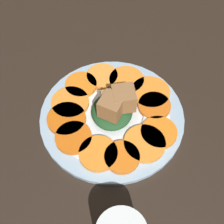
{
  "coord_description": "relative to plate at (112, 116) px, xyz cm",
  "views": [
    {
      "loc": [
        -36.04,
        -3.3,
        58.27
      ],
      "look_at": [
        0.0,
        0.0,
        4.1
      ],
      "focal_mm": 50.0,
      "sensor_mm": 36.0,
      "label": 1
    }
  ],
  "objects": [
    {
      "name": "table_slab",
      "position": [
        0.0,
        0.0,
        -1.52
      ],
      "size": [
        120.0,
        120.0,
        2.0
      ],
      "primitive_type": "cube",
      "color": "black",
      "rests_on": "ground"
    },
    {
      "name": "plate",
      "position": [
        0.0,
        0.0,
        0.0
      ],
      "size": [
        30.59,
        30.59,
        1.05
      ],
      "color": "#99B7D1",
      "rests_on": "table_slab"
    },
    {
      "name": "carrot_slice_0",
      "position": [
        7.04,
        7.65,
        1.04
      ],
      "size": [
        7.15,
        7.15,
        0.92
      ],
      "primitive_type": "cylinder",
      "color": "orange",
      "rests_on": "plate"
    },
    {
      "name": "carrot_slice_1",
      "position": [
        2.02,
        9.26,
        1.04
      ],
      "size": [
        8.18,
        8.18,
        0.92
      ],
      "primitive_type": "cylinder",
      "color": "orange",
      "rests_on": "plate"
    },
    {
      "name": "carrot_slice_2",
      "position": [
        -2.22,
        9.32,
        1.04
      ],
      "size": [
        8.16,
        8.16,
        0.92
      ],
      "primitive_type": "cylinder",
      "color": "#D56013",
      "rests_on": "plate"
    },
    {
      "name": "carrot_slice_3",
      "position": [
        -6.48,
        7.15,
        1.04
      ],
      "size": [
        7.44,
        7.44,
        0.92
      ],
      "primitive_type": "cylinder",
      "color": "#D56013",
      "rests_on": "plate"
    },
    {
      "name": "carrot_slice_4",
      "position": [
        -9.5,
        1.82,
        1.04
      ],
      "size": [
        7.64,
        7.64,
        0.92
      ],
      "primitive_type": "cylinder",
      "color": "orange",
      "rests_on": "plate"
    },
    {
      "name": "carrot_slice_5",
      "position": [
        -9.87,
        -2.83,
        1.04
      ],
      "size": [
        6.93,
        6.93,
        0.92
      ],
      "primitive_type": "cylinder",
      "color": "orange",
      "rests_on": "plate"
    },
    {
      "name": "carrot_slice_6",
      "position": [
        -6.48,
        -7.08,
        1.04
      ],
      "size": [
        8.34,
        8.34,
        0.92
      ],
      "primitive_type": "cylinder",
      "color": "orange",
      "rests_on": "plate"
    },
    {
      "name": "carrot_slice_7",
      "position": [
        -3.69,
        -9.86,
        1.04
      ],
      "size": [
        7.45,
        7.45,
        0.92
      ],
      "primitive_type": "cylinder",
      "color": "orange",
      "rests_on": "plate"
    },
    {
      "name": "carrot_slice_8",
      "position": [
        2.79,
        -8.86,
        1.04
      ],
      "size": [
        7.01,
        7.01,
        0.92
      ],
      "primitive_type": "cylinder",
      "color": "orange",
      "rests_on": "plate"
    },
    {
      "name": "carrot_slice_9",
      "position": [
        6.33,
        -7.94,
        1.04
      ],
      "size": [
        8.59,
        8.59,
        0.92
      ],
      "primitive_type": "cylinder",
      "color": "orange",
      "rests_on": "plate"
    },
    {
      "name": "carrot_slice_10",
      "position": [
        9.34,
        -2.46,
        1.04
      ],
      "size": [
        7.89,
        7.89,
        0.92
      ],
      "primitive_type": "cylinder",
      "color": "orange",
      "rests_on": "plate"
    },
    {
      "name": "carrot_slice_11",
      "position": [
        10.03,
        3.17,
        1.04
      ],
      "size": [
        7.1,
        7.1,
        0.92
      ],
      "primitive_type": "cylinder",
      "color": "#F99438",
      "rests_on": "plate"
    },
    {
      "name": "center_pile",
      "position": [
        0.0,
        -0.41,
        3.68
      ],
      "size": [
        9.59,
        9.3,
        7.15
      ],
      "color": "#1E4723",
      "rests_on": "plate"
    },
    {
      "name": "fork",
      "position": [
        -0.44,
        -7.17,
        0.78
      ],
      "size": [
        18.9,
        5.44,
        0.4
      ],
      "rotation": [
        0.0,
        0.0,
        -0.2
      ],
      "color": "silver",
      "rests_on": "plate"
    }
  ]
}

